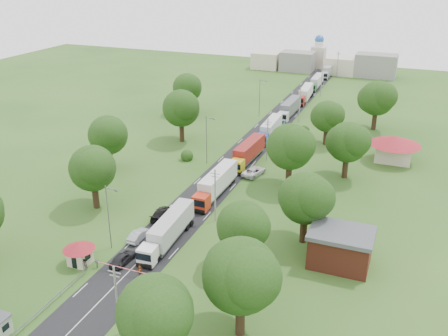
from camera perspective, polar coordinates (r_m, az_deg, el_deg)
The scene contains 46 objects.
ground at distance 88.15m, azimuth -2.56°, elevation -3.37°, with size 260.00×260.00×0.00m, color #29511B.
road at distance 105.11m, azimuth 1.86°, elevation 1.13°, with size 8.00×200.00×0.04m, color black.
boom_barrier at distance 69.42m, azimuth -12.18°, elevation -11.01°, with size 9.22×0.35×1.18m.
guard_booth at distance 71.80m, azimuth -16.22°, elevation -9.01°, with size 4.40×4.40×3.45m.
guard_rail at distance 65.65m, azimuth -19.77°, elevation -15.18°, with size 0.10×17.00×1.70m, color slate, non-canonical shape.
info_sign at distance 116.16m, azimuth 6.82°, elevation 4.71°, with size 0.12×3.10×4.10m.
pole_0 at distance 57.32m, azimuth -12.14°, elevation -14.53°, with size 1.60×0.24×9.00m.
pole_1 at distance 78.35m, azimuth -1.02°, elevation -3.08°, with size 1.60×0.24×9.00m.
pole_2 at distance 102.76m, azimuth 4.97°, elevation 3.33°, with size 1.60×0.24×9.00m.
pole_3 at distance 128.64m, azimuth 8.64°, elevation 7.21°, with size 1.60×0.24×9.00m.
pole_4 at distance 155.26m, azimuth 11.10°, elevation 9.76°, with size 1.60×0.24×9.00m.
pole_5 at distance 182.29m, azimuth 12.85°, elevation 11.54°, with size 1.60×0.24×9.00m.
lamp_0 at distance 72.57m, azimuth -13.00°, elevation -5.20°, with size 2.03×0.22×10.00m.
lamp_1 at distance 100.64m, azimuth -1.94°, elevation 3.50°, with size 2.03×0.22×10.00m.
lamp_2 at distance 132.06m, azimuth 4.15°, elevation 8.21°, with size 2.03×0.22×10.00m.
tree_0 at distance 51.04m, azimuth -7.82°, elevation -15.92°, with size 8.80×8.80×11.07m.
tree_1 at distance 54.45m, azimuth 1.98°, elevation -12.06°, with size 9.60×9.60×12.05m.
tree_2 at distance 65.80m, azimuth 2.21°, elevation -6.64°, with size 8.00×8.00×10.10m.
tree_3 at distance 72.70m, azimuth 9.34°, elevation -3.35°, with size 8.80×8.80×11.07m.
tree_4 at distance 90.03m, azimuth 7.59°, elevation 2.47°, with size 9.60×9.60×12.05m.
tree_5 at distance 96.17m, azimuth 13.97°, elevation 2.92°, with size 8.80×8.80×11.07m.
tree_6 at distance 113.29m, azimuth 11.73°, elevation 5.83°, with size 8.00×8.00×10.10m.
tree_7 at distance 126.35m, azimuth 17.09°, elevation 7.65°, with size 9.60×9.60×12.05m.
tree_10 at distance 84.52m, azimuth -14.75°, elevation 0.03°, with size 8.80×8.80×11.07m.
tree_11 at distance 99.73m, azimuth -13.08°, elevation 3.73°, with size 8.80×8.80×11.07m.
tree_12 at distance 113.02m, azimuth -4.90°, elevation 6.85°, with size 9.60×9.60×12.05m.
tree_13 at distance 133.93m, azimuth -4.20°, elevation 9.16°, with size 8.80×8.80×11.07m.
house_brick at distance 70.48m, azimuth 13.15°, elevation -8.85°, with size 8.60×6.60×5.20m.
house_cream at distance 107.97m, azimuth 18.93°, elevation 2.53°, with size 10.08×10.08×5.80m.
distant_town at distance 188.13m, azimuth 11.61°, elevation 11.62°, with size 52.00×8.00×8.00m.
church at distance 196.36m, azimuth 10.73°, elevation 12.71°, with size 5.00×5.00×12.30m.
truck_0 at distance 74.23m, azimuth -6.35°, elevation -7.05°, with size 3.11×14.54×4.02m.
truck_1 at distance 87.98m, azimuth -0.92°, elevation -1.80°, with size 2.73×15.14×4.20m.
truck_2 at distance 102.39m, azimuth 2.73°, elevation 1.82°, with size 3.08×14.85×4.10m.
truck_3 at distance 117.23m, azimuth 5.29°, elevation 4.48°, with size 2.83×14.29×3.95m.
truck_4 at distance 134.03m, azimuth 7.50°, elevation 6.79°, with size 2.81×14.78×4.09m.
truck_5 at distance 149.62m, azimuth 9.27°, elevation 8.38°, with size 3.19×14.47×4.00m.
truck_6 at distance 165.60m, azimuth 10.51°, elevation 9.65°, with size 2.52×13.47×3.73m.
truck_7 at distance 183.34m, azimuth 11.81°, elevation 10.85°, with size 2.74×14.02×3.88m.
car_lane_front at distance 71.23m, azimuth -11.52°, elevation -10.10°, with size 1.84×4.57×1.56m, color black.
car_lane_mid at distance 76.26m, azimuth -9.74°, elevation -7.59°, with size 1.56×4.47×1.47m, color #9C9FA3.
car_lane_rear at distance 81.63m, azimuth -7.16°, elevation -5.18°, with size 2.29×5.64×1.64m, color black.
car_verge_near at distance 96.69m, azimuth 3.44°, elevation -0.38°, with size 2.73×5.91×1.64m, color silver.
car_verge_far at distance 112.10m, azimuth 7.22°, elevation 2.79°, with size 1.78×4.42×1.51m, color #55575D.
pedestrian_near at distance 68.11m, azimuth -9.58°, elevation -11.51°, with size 0.65×0.43×1.79m, color gray.
pedestrian_booth at distance 71.07m, azimuth -15.64°, elevation -10.59°, with size 0.79×0.61×1.62m, color gray.
Camera 1 is at (32.63, -71.94, 39.11)m, focal length 40.00 mm.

